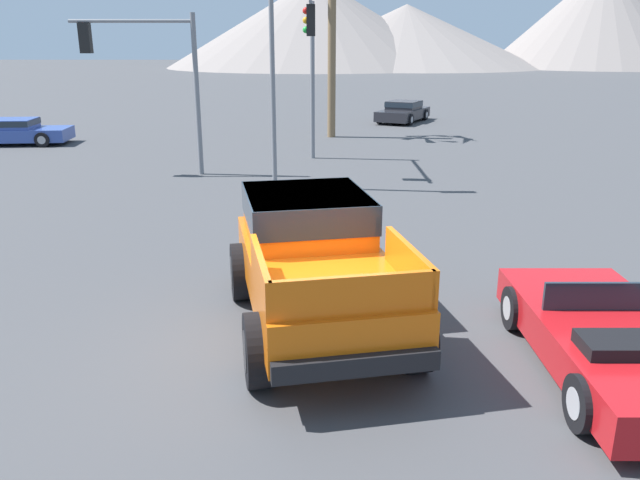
# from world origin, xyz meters

# --- Properties ---
(ground_plane) EXTENTS (320.00, 320.00, 0.00)m
(ground_plane) POSITION_xyz_m (0.00, 0.00, 0.00)
(ground_plane) COLOR #424244
(orange_pickup_truck) EXTENTS (3.05, 5.14, 1.90)m
(orange_pickup_truck) POSITION_xyz_m (0.13, 0.74, 1.08)
(orange_pickup_truck) COLOR orange
(orange_pickup_truck) RESTS_ON ground_plane
(red_convertible_car) EXTENTS (1.98, 4.18, 1.07)m
(red_convertible_car) POSITION_xyz_m (4.00, -0.84, 0.43)
(red_convertible_car) COLOR #B21419
(red_convertible_car) RESTS_ON ground_plane
(parked_car_dark) EXTENTS (3.45, 4.53, 1.12)m
(parked_car_dark) POSITION_xyz_m (4.77, 26.41, 0.57)
(parked_car_dark) COLOR #232328
(parked_car_dark) RESTS_ON ground_plane
(parked_car_blue) EXTENTS (4.54, 2.26, 1.07)m
(parked_car_blue) POSITION_xyz_m (-12.74, 18.44, 0.55)
(parked_car_blue) COLOR #334C9E
(parked_car_blue) RESTS_ON ground_plane
(traffic_light_main) EXTENTS (0.38, 4.06, 5.52)m
(traffic_light_main) POSITION_xyz_m (-0.06, 13.54, 3.88)
(traffic_light_main) COLOR slate
(traffic_light_main) RESTS_ON ground_plane
(traffic_light_crosswalk) EXTENTS (3.89, 0.38, 5.02)m
(traffic_light_crosswalk) POSITION_xyz_m (-5.25, 12.13, 3.54)
(traffic_light_crosswalk) COLOR slate
(traffic_light_crosswalk) RESTS_ON ground_plane
(street_lamp_post) EXTENTS (0.90, 0.24, 7.74)m
(street_lamp_post) POSITION_xyz_m (-1.13, 10.15, 4.65)
(street_lamp_post) COLOR slate
(street_lamp_post) RESTS_ON ground_plane
(distant_mountain_range) EXTENTS (94.82, 52.36, 17.26)m
(distant_mountain_range) POSITION_xyz_m (17.60, 107.16, 7.23)
(distant_mountain_range) COLOR gray
(distant_mountain_range) RESTS_ON ground_plane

